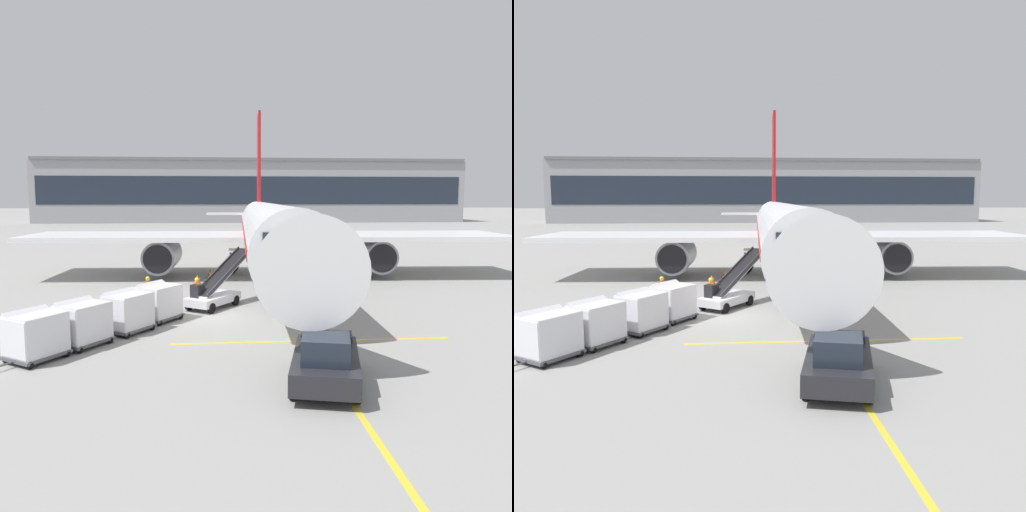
# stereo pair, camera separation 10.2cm
# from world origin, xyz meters

# --- Properties ---
(ground_plane) EXTENTS (600.00, 600.00, 0.00)m
(ground_plane) POSITION_xyz_m (0.00, 0.00, 0.00)
(ground_plane) COLOR gray
(parked_airplane) EXTENTS (37.49, 47.93, 15.74)m
(parked_airplane) POSITION_xyz_m (4.46, 13.46, 3.62)
(parked_airplane) COLOR white
(parked_airplane) RESTS_ON ground
(belt_loader) EXTENTS (4.02, 5.02, 3.14)m
(belt_loader) POSITION_xyz_m (0.26, 2.15, 0.88)
(belt_loader) COLOR silver
(belt_loader) RESTS_ON ground
(baggage_cart_lead) EXTENTS (2.45, 2.70, 1.91)m
(baggage_cart_lead) POSITION_xyz_m (-2.55, -0.84, 1.00)
(baggage_cart_lead) COLOR #515156
(baggage_cart_lead) RESTS_ON ground
(baggage_cart_second) EXTENTS (2.45, 2.70, 1.91)m
(baggage_cart_second) POSITION_xyz_m (-3.71, -2.90, 1.00)
(baggage_cart_second) COLOR #515156
(baggage_cart_second) RESTS_ON ground
(baggage_cart_third) EXTENTS (2.45, 2.70, 1.91)m
(baggage_cart_third) POSITION_xyz_m (-5.20, -4.89, 1.00)
(baggage_cart_third) COLOR #515156
(baggage_cart_third) RESTS_ON ground
(baggage_cart_fourth) EXTENTS (2.45, 2.70, 1.91)m
(baggage_cart_fourth) POSITION_xyz_m (-6.47, -6.62, 1.00)
(baggage_cart_fourth) COLOR #515156
(baggage_cart_fourth) RESTS_ON ground
(pushback_tug) EXTENTS (3.05, 4.76, 1.83)m
(pushback_tug) POSITION_xyz_m (3.86, -10.02, 0.83)
(pushback_tug) COLOR #232328
(pushback_tug) RESTS_ON ground
(ground_crew_by_loader) EXTENTS (0.55, 0.35, 1.74)m
(ground_crew_by_loader) POSITION_xyz_m (-0.74, 1.69, 1.00)
(ground_crew_by_loader) COLOR black
(ground_crew_by_loader) RESTS_ON ground
(ground_crew_by_carts) EXTENTS (0.57, 0.27, 1.74)m
(ground_crew_by_carts) POSITION_xyz_m (-3.49, 2.38, 1.00)
(ground_crew_by_carts) COLOR black
(ground_crew_by_carts) RESTS_ON ground
(ground_crew_marshaller) EXTENTS (0.53, 0.38, 1.74)m
(ground_crew_marshaller) POSITION_xyz_m (-2.53, 0.16, 1.00)
(ground_crew_marshaller) COLOR #514C42
(ground_crew_marshaller) RESTS_ON ground
(safety_cone_engine_keepout) EXTENTS (0.67, 0.67, 0.76)m
(safety_cone_engine_keepout) POSITION_xyz_m (-0.99, 9.32, 0.37)
(safety_cone_engine_keepout) COLOR black
(safety_cone_engine_keepout) RESTS_ON ground
(safety_cone_wingtip) EXTENTS (0.63, 0.63, 0.71)m
(safety_cone_wingtip) POSITION_xyz_m (-0.10, 12.32, 0.35)
(safety_cone_wingtip) COLOR black
(safety_cone_wingtip) RESTS_ON ground
(safety_cone_nose_mark) EXTENTS (0.60, 0.60, 0.68)m
(safety_cone_nose_mark) POSITION_xyz_m (-0.01, 11.69, 0.33)
(safety_cone_nose_mark) COLOR black
(safety_cone_nose_mark) RESTS_ON ground
(apron_guidance_line_lead_in) EXTENTS (0.20, 110.00, 0.01)m
(apron_guidance_line_lead_in) POSITION_xyz_m (4.34, 12.59, 0.00)
(apron_guidance_line_lead_in) COLOR yellow
(apron_guidance_line_lead_in) RESTS_ON ground
(apron_guidance_line_stop_bar) EXTENTS (12.00, 0.20, 0.01)m
(apron_guidance_line_stop_bar) POSITION_xyz_m (4.42, -5.02, 0.00)
(apron_guidance_line_stop_bar) COLOR yellow
(apron_guidance_line_stop_bar) RESTS_ON ground
(terminal_building) EXTENTS (108.49, 21.17, 16.07)m
(terminal_building) POSITION_xyz_m (9.78, 109.02, 7.98)
(terminal_building) COLOR #939399
(terminal_building) RESTS_ON ground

